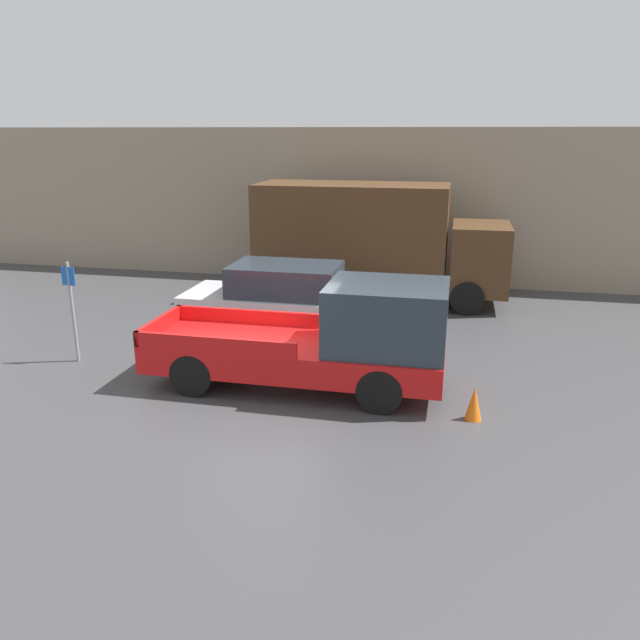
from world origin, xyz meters
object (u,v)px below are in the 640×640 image
object	(u,v)px
car	(282,298)
parking_sign	(72,306)
pickup_truck	(330,340)
traffic_cone	(474,403)
delivery_truck	(371,239)

from	to	relation	value
car	parking_sign	distance (m)	4.88
pickup_truck	traffic_cone	xyz separation A→B (m)	(2.74, -0.80, -0.71)
delivery_truck	traffic_cone	size ratio (longest dim) A/B	12.02
traffic_cone	car	bearing A→B (deg)	138.58
delivery_truck	parking_sign	distance (m)	8.70
pickup_truck	car	xyz separation A→B (m)	(-1.89, 3.29, -0.14)
pickup_truck	traffic_cone	world-z (taller)	pickup_truck
car	parking_sign	bearing A→B (deg)	-142.14
delivery_truck	parking_sign	xyz separation A→B (m)	(-5.53, -6.69, -0.56)
car	parking_sign	world-z (taller)	parking_sign
delivery_truck	parking_sign	size ratio (longest dim) A/B	3.27
pickup_truck	parking_sign	xyz separation A→B (m)	(-5.73, 0.30, 0.24)
delivery_truck	traffic_cone	world-z (taller)	delivery_truck
car	delivery_truck	size ratio (longest dim) A/B	0.66
parking_sign	traffic_cone	size ratio (longest dim) A/B	3.67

